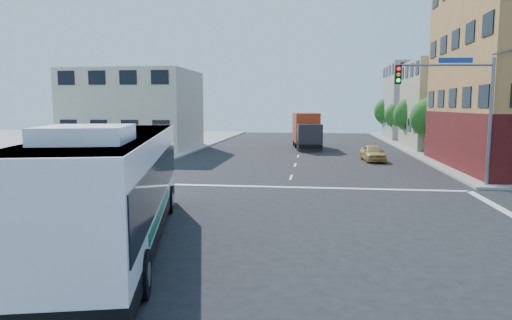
# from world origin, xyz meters

# --- Properties ---
(ground) EXTENTS (120.00, 120.00, 0.00)m
(ground) POSITION_xyz_m (0.00, 0.00, 0.00)
(ground) COLOR black
(ground) RESTS_ON ground
(sidewalk_nw) EXTENTS (50.00, 50.00, 0.15)m
(sidewalk_nw) POSITION_xyz_m (-35.00, 35.00, 0.07)
(sidewalk_nw) COLOR gray
(sidewalk_nw) RESTS_ON ground
(building_east_near) EXTENTS (12.06, 10.06, 9.00)m
(building_east_near) POSITION_xyz_m (16.98, 33.98, 4.51)
(building_east_near) COLOR tan
(building_east_near) RESTS_ON ground
(building_east_far) EXTENTS (12.06, 10.06, 10.00)m
(building_east_far) POSITION_xyz_m (16.98, 47.98, 5.01)
(building_east_far) COLOR #9B9B96
(building_east_far) RESTS_ON ground
(building_west) EXTENTS (12.06, 10.06, 8.00)m
(building_west) POSITION_xyz_m (-17.02, 29.98, 4.01)
(building_west) COLOR beige
(building_west) RESTS_ON ground
(signal_mast_ne) EXTENTS (7.91, 1.13, 8.07)m
(signal_mast_ne) POSITION_xyz_m (9.08, 10.62, 4.98)
(signal_mast_ne) COLOR slate
(signal_mast_ne) RESTS_ON ground
(street_tree_a) EXTENTS (3.60, 3.60, 5.53)m
(street_tree_a) POSITION_xyz_m (11.90, 27.92, 3.59)
(street_tree_a) COLOR #3A2815
(street_tree_a) RESTS_ON ground
(street_tree_b) EXTENTS (3.80, 3.80, 5.79)m
(street_tree_b) POSITION_xyz_m (11.90, 35.92, 3.75)
(street_tree_b) COLOR #3A2815
(street_tree_b) RESTS_ON ground
(street_tree_c) EXTENTS (3.40, 3.40, 5.29)m
(street_tree_c) POSITION_xyz_m (11.90, 43.92, 3.46)
(street_tree_c) COLOR #3A2815
(street_tree_c) RESTS_ON ground
(street_tree_d) EXTENTS (4.00, 4.00, 6.03)m
(street_tree_d) POSITION_xyz_m (11.90, 51.92, 3.88)
(street_tree_d) COLOR #3A2815
(street_tree_d) RESTS_ON ground
(transit_bus) EXTENTS (6.04, 13.74, 3.98)m
(transit_bus) POSITION_xyz_m (-4.83, -1.66, 1.95)
(transit_bus) COLOR black
(transit_bus) RESTS_ON ground
(box_truck) EXTENTS (3.30, 8.39, 3.68)m
(box_truck) POSITION_xyz_m (0.58, 32.75, 1.78)
(box_truck) COLOR #232327
(box_truck) RESTS_ON ground
(parked_car) EXTENTS (1.89, 4.04, 1.34)m
(parked_car) POSITION_xyz_m (6.11, 22.28, 0.67)
(parked_car) COLOR tan
(parked_car) RESTS_ON ground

